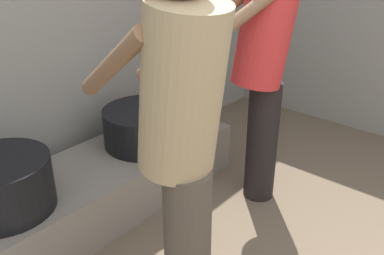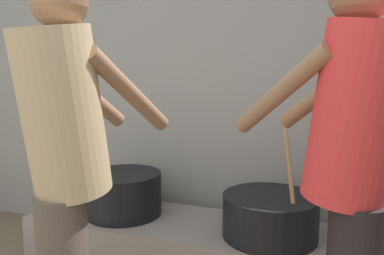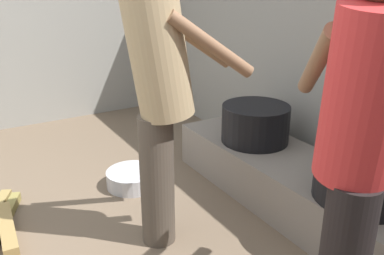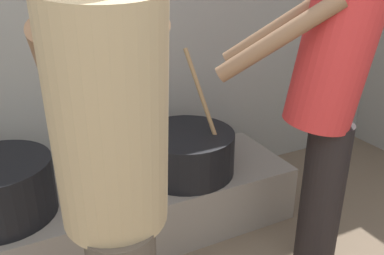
{
  "view_description": "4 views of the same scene",
  "coord_description": "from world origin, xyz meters",
  "px_view_note": "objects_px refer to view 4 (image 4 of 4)",
  "views": [
    {
      "loc": [
        -1.07,
        0.2,
        1.65
      ],
      "look_at": [
        0.5,
        1.53,
        0.68
      ],
      "focal_mm": 39.74,
      "sensor_mm": 36.0,
      "label": 1
    },
    {
      "loc": [
        0.97,
        -0.02,
        1.26
      ],
      "look_at": [
        0.34,
        1.67,
        1.01
      ],
      "focal_mm": 35.22,
      "sensor_mm": 36.0,
      "label": 2
    },
    {
      "loc": [
        1.93,
        0.2,
        1.53
      ],
      "look_at": [
        -0.06,
        1.39,
        0.66
      ],
      "focal_mm": 38.61,
      "sensor_mm": 36.0,
      "label": 3
    },
    {
      "loc": [
        -0.24,
        0.2,
        1.5
      ],
      "look_at": [
        0.38,
        1.44,
        0.91
      ],
      "focal_mm": 38.34,
      "sensor_mm": 36.0,
      "label": 4
    }
  ],
  "objects_px": {
    "cook_in_tan_shirt": "(114,176)",
    "cooking_pot_main": "(186,152)",
    "cook_in_red_shirt": "(329,91)",
    "cooking_pot_secondary": "(0,189)"
  },
  "relations": [
    {
      "from": "cooking_pot_main",
      "to": "cook_in_red_shirt",
      "type": "bearing_deg",
      "value": -58.66
    },
    {
      "from": "cooking_pot_secondary",
      "to": "cook_in_tan_shirt",
      "type": "distance_m",
      "value": 1.09
    },
    {
      "from": "cooking_pot_secondary",
      "to": "cooking_pot_main",
      "type": "bearing_deg",
      "value": -1.11
    },
    {
      "from": "cooking_pot_main",
      "to": "cook_in_tan_shirt",
      "type": "distance_m",
      "value": 1.23
    },
    {
      "from": "cook_in_tan_shirt",
      "to": "cook_in_red_shirt",
      "type": "relative_size",
      "value": 1.0
    },
    {
      "from": "cooking_pot_main",
      "to": "cooking_pot_secondary",
      "type": "height_order",
      "value": "cooking_pot_main"
    },
    {
      "from": "cook_in_red_shirt",
      "to": "cooking_pot_main",
      "type": "bearing_deg",
      "value": 121.34
    },
    {
      "from": "cook_in_tan_shirt",
      "to": "cooking_pot_main",
      "type": "bearing_deg",
      "value": 54.13
    },
    {
      "from": "cook_in_red_shirt",
      "to": "cook_in_tan_shirt",
      "type": "bearing_deg",
      "value": -164.6
    },
    {
      "from": "cooking_pot_main",
      "to": "cook_in_tan_shirt",
      "type": "xyz_separation_m",
      "value": [
        -0.66,
        -0.92,
        0.49
      ]
    }
  ]
}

